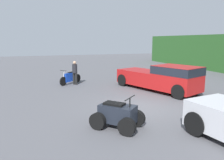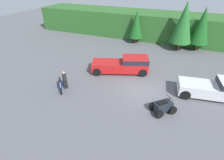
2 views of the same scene
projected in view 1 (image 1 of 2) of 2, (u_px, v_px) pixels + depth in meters
ground_plane at (142, 107)px, 11.03m from camera, size 80.00×80.00×0.00m
pickup_truck_red at (162, 77)px, 14.28m from camera, size 6.20×3.83×1.76m
dirt_bike at (71, 78)px, 16.74m from camera, size 1.51×1.81×1.14m
quad_atv at (118, 115)px, 8.32m from camera, size 2.15×2.12×1.27m
rider_person at (75, 72)px, 16.42m from camera, size 0.52×0.52×1.79m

